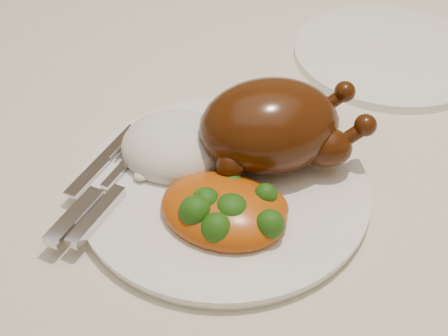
% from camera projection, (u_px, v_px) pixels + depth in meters
% --- Properties ---
extents(dining_table, '(1.60, 0.90, 0.76)m').
position_uv_depth(dining_table, '(197.00, 137.00, 0.83)').
color(dining_table, brown).
rests_on(dining_table, floor).
extents(tablecloth, '(1.73, 1.03, 0.18)m').
position_uv_depth(tablecloth, '(195.00, 92.00, 0.79)').
color(tablecloth, beige).
rests_on(tablecloth, dining_table).
extents(dinner_plate, '(0.33, 0.33, 0.01)m').
position_uv_depth(dinner_plate, '(224.00, 188.00, 0.60)').
color(dinner_plate, white).
rests_on(dinner_plate, tablecloth).
extents(side_plate, '(0.28, 0.28, 0.01)m').
position_uv_depth(side_plate, '(390.00, 54.00, 0.79)').
color(side_plate, white).
rests_on(side_plate, tablecloth).
extents(roast_chicken, '(0.18, 0.15, 0.09)m').
position_uv_depth(roast_chicken, '(273.00, 125.00, 0.60)').
color(roast_chicken, '#441B07').
rests_on(roast_chicken, dinner_plate).
extents(rice_mound, '(0.11, 0.10, 0.06)m').
position_uv_depth(rice_mound, '(176.00, 147.00, 0.63)').
color(rice_mound, white).
rests_on(rice_mound, dinner_plate).
extents(mac_and_cheese, '(0.14, 0.11, 0.05)m').
position_uv_depth(mac_and_cheese, '(227.00, 210.00, 0.56)').
color(mac_and_cheese, '#C7590C').
rests_on(mac_and_cheese, dinner_plate).
extents(cutlery, '(0.06, 0.18, 0.01)m').
position_uv_depth(cutlery, '(94.00, 197.00, 0.58)').
color(cutlery, silver).
rests_on(cutlery, dinner_plate).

